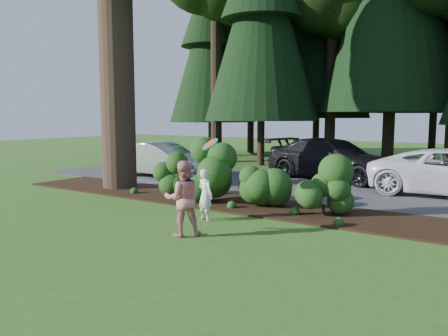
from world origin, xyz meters
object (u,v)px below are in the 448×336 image
Objects in this scene: car_silver_wagon at (163,160)px; child at (205,195)px; car_dark_suv at (333,159)px; frisbee at (210,144)px; adult at (183,198)px.

child is (6.24, -5.39, -0.11)m from car_silver_wagon.
frisbee is at bearing -166.27° from car_dark_suv.
frisbee is (0.05, -8.82, 1.09)m from car_dark_suv.
car_silver_wagon is 0.77× the size of car_dark_suv.
car_dark_suv reaches higher than adult.
car_dark_suv is at bearing -64.90° from car_silver_wagon.
car_dark_suv is (6.47, 3.27, 0.10)m from car_silver_wagon.
car_dark_suv is at bearing 90.31° from frisbee.
car_dark_suv is 8.89m from frisbee.
car_silver_wagon is 7.25m from car_dark_suv.
adult is (0.23, -10.12, -0.04)m from car_dark_suv.
adult is at bearing -137.37° from car_silver_wagon.
child is at bearing -117.12° from adult.
frisbee is at bearing 163.15° from child.
child is 1.54m from adult.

